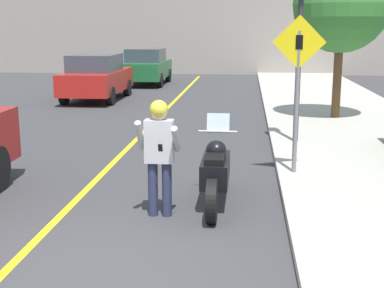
% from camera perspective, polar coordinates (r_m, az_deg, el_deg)
% --- Properties ---
extents(ground_plane, '(80.00, 80.00, 0.00)m').
position_cam_1_polar(ground_plane, '(6.27, -13.83, -12.94)').
color(ground_plane, '#38383A').
extents(road_center_line, '(0.12, 36.00, 0.01)m').
position_cam_1_polar(road_center_line, '(11.91, -6.97, -0.53)').
color(road_center_line, yellow).
rests_on(road_center_line, ground).
extents(building_backdrop, '(28.00, 1.20, 8.06)m').
position_cam_1_polar(building_backdrop, '(31.42, 2.24, 14.88)').
color(building_backdrop, gray).
rests_on(building_backdrop, ground).
extents(motorcycle, '(0.62, 2.25, 1.30)m').
position_cam_1_polar(motorcycle, '(8.09, 2.52, -2.98)').
color(motorcycle, black).
rests_on(motorcycle, ground).
extents(person_biker, '(0.59, 0.46, 1.67)m').
position_cam_1_polar(person_biker, '(7.46, -3.51, -0.28)').
color(person_biker, '#282D4C').
rests_on(person_biker, ground).
extents(crossing_sign, '(0.91, 0.08, 2.73)m').
position_cam_1_polar(crossing_sign, '(9.41, 11.20, 6.75)').
color(crossing_sign, slate).
rests_on(crossing_sign, sidewalk_curb).
extents(traffic_light, '(0.26, 0.30, 3.92)m').
position_cam_1_polar(traffic_light, '(12.04, 11.49, 13.02)').
color(traffic_light, '#2D2D30').
rests_on(traffic_light, sidewalk_curb).
extents(street_tree, '(2.65, 2.65, 4.46)m').
position_cam_1_polar(street_tree, '(15.69, 15.66, 14.10)').
color(street_tree, brown).
rests_on(street_tree, sidewalk_curb).
extents(parked_car_red, '(1.88, 4.20, 1.68)m').
position_cam_1_polar(parked_car_red, '(20.09, -10.14, 7.06)').
color(parked_car_red, black).
rests_on(parked_car_red, ground).
extents(parked_car_green, '(1.88, 4.20, 1.68)m').
position_cam_1_polar(parked_car_green, '(25.38, -4.88, 8.27)').
color(parked_car_green, black).
rests_on(parked_car_green, ground).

